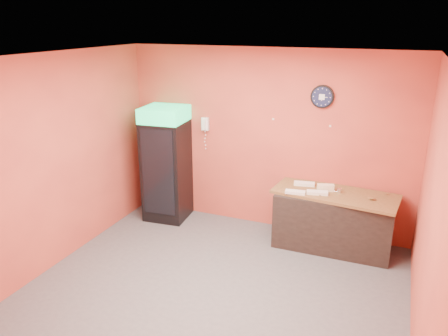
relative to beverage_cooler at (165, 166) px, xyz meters
The scene contains 15 objects.
floor 2.43m from the beverage_cooler, 45.53° to the right, with size 4.50×4.50×0.00m, color #47474C.
back_wall 1.70m from the beverage_cooler, 13.94° to the left, with size 4.50×0.02×2.80m, color #CA4E39.
left_wall 1.81m from the beverage_cooler, 112.65° to the right, with size 0.02×4.00×2.80m, color #CA4E39.
right_wall 4.18m from the beverage_cooler, 22.78° to the right, with size 0.02×4.00×2.80m, color #CA4E39.
ceiling 2.94m from the beverage_cooler, 45.53° to the right, with size 4.50×4.00×0.02m, color white.
beverage_cooler is the anchor object (origin of this frame).
prep_counter 2.78m from the beverage_cooler, ahead, with size 1.62×0.72×0.81m, color black.
wall_clock 2.71m from the beverage_cooler, ahead, with size 0.33×0.06×0.33m.
wall_phone 0.94m from the beverage_cooler, 30.73° to the left, with size 0.11×0.10×0.21m.
butcher_paper 2.73m from the beverage_cooler, ahead, with size 1.71×0.72×0.04m, color brown.
sub_roll_stack 2.58m from the beverage_cooler, ahead, with size 0.25×0.15×0.10m.
wrapped_sandwich_left 2.22m from the beverage_cooler, ahead, with size 0.28×0.11×0.04m, color white.
wrapped_sandwich_mid 2.50m from the beverage_cooler, ahead, with size 0.29×0.12×0.04m, color white.
wrapped_sandwich_right 2.26m from the beverage_cooler, ahead, with size 0.30×0.12×0.04m, color white.
kitchen_tool 2.78m from the beverage_cooler, ahead, with size 0.06×0.06×0.06m, color silver.
Camera 1 is at (1.86, -4.25, 3.18)m, focal length 35.00 mm.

